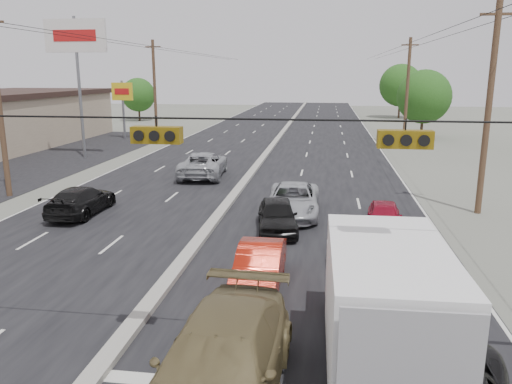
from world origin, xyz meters
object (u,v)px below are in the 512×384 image
(pole_sign_billboard, at_px, (76,45))
(oncoming_far, at_px, (203,165))
(pole_sign_far, at_px, (123,96))
(oncoming_near, at_px, (81,201))
(box_truck, at_px, (381,308))
(tree_left_far, at_px, (138,95))
(queue_car_c, at_px, (293,200))
(tree_right_mid, at_px, (424,97))
(utility_pole_left_c, at_px, (155,90))
(tree_right_far, at_px, (401,85))
(queue_car_b, at_px, (362,249))
(queue_car_e, at_px, (384,217))
(red_sedan, at_px, (259,266))
(utility_pole_right_c, at_px, (407,91))
(utility_pole_right_b, at_px, (489,108))
(queue_car_a, at_px, (277,216))
(queue_car_d, at_px, (383,257))
(tan_sedan, at_px, (220,366))

(pole_sign_billboard, relative_size, oncoming_far, 1.86)
(pole_sign_far, xyz_separation_m, oncoming_near, (9.30, -27.93, -3.72))
(box_truck, distance_m, oncoming_far, 23.43)
(tree_left_far, xyz_separation_m, oncoming_near, (15.30, -47.93, -3.03))
(tree_left_far, relative_size, queue_car_c, 1.14)
(tree_right_mid, bearing_deg, pole_sign_billboard, -150.05)
(utility_pole_left_c, bearing_deg, pole_sign_far, -180.00)
(tree_right_far, bearing_deg, queue_car_b, -98.66)
(box_truck, relative_size, queue_car_e, 1.85)
(pole_sign_billboard, relative_size, oncoming_near, 2.33)
(utility_pole_left_c, bearing_deg, red_sedan, -66.16)
(utility_pole_left_c, distance_m, red_sedan, 38.60)
(utility_pole_right_c, height_order, pole_sign_far, utility_pole_right_c)
(utility_pole_right_b, relative_size, queue_car_a, 2.43)
(pole_sign_far, bearing_deg, queue_car_d, -55.69)
(utility_pole_left_c, xyz_separation_m, tree_right_far, (28.50, 30.00, -0.15))
(queue_car_c, bearing_deg, queue_car_e, -23.91)
(pole_sign_billboard, relative_size, queue_car_c, 2.05)
(tree_right_mid, height_order, box_truck, tree_right_mid)
(tree_right_far, relative_size, tan_sedan, 1.33)
(tree_right_mid, xyz_separation_m, oncoming_near, (-21.70, -32.93, -3.65))
(box_truck, height_order, queue_car_b, box_truck)
(queue_car_e, bearing_deg, utility_pole_right_c, 84.47)
(queue_car_d, bearing_deg, utility_pole_right_b, 60.13)
(tree_left_far, bearing_deg, queue_car_c, -61.36)
(oncoming_near, bearing_deg, queue_car_a, 171.77)
(queue_car_b, xyz_separation_m, oncoming_near, (-13.06, 5.33, -0.09))
(utility_pole_right_b, distance_m, tree_right_far, 55.11)
(pole_sign_billboard, xyz_separation_m, queue_car_a, (17.50, -17.26, -8.17))
(tree_right_mid, distance_m, queue_car_d, 39.69)
(tree_right_far, height_order, queue_car_b, tree_right_far)
(tree_right_mid, distance_m, queue_car_e, 34.44)
(tan_sedan, xyz_separation_m, queue_car_b, (3.36, 7.82, -0.11))
(queue_car_e, bearing_deg, utility_pole_right_b, 39.35)
(red_sedan, bearing_deg, queue_car_a, 89.83)
(oncoming_near, bearing_deg, pole_sign_far, -71.99)
(pole_sign_billboard, xyz_separation_m, tree_right_mid, (29.50, 17.00, -4.53))
(pole_sign_far, height_order, oncoming_far, pole_sign_far)
(utility_pole_right_c, bearing_deg, pole_sign_billboard, -156.04)
(queue_car_d, bearing_deg, tree_right_mid, 80.73)
(red_sedan, bearing_deg, pole_sign_billboard, 127.01)
(queue_car_e, relative_size, oncoming_far, 0.60)
(utility_pole_right_c, bearing_deg, queue_car_b, -100.46)
(queue_car_c, height_order, queue_car_d, queue_car_c)
(utility_pole_left_c, height_order, tree_right_mid, utility_pole_left_c)
(tan_sedan, bearing_deg, pole_sign_billboard, 123.64)
(utility_pole_right_b, distance_m, queue_car_c, 10.14)
(queue_car_c, bearing_deg, queue_car_a, -101.88)
(queue_car_a, xyz_separation_m, queue_car_d, (4.00, -4.44, -0.04))
(queue_car_c, bearing_deg, utility_pole_right_c, 70.47)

